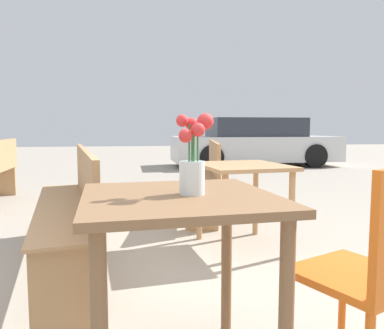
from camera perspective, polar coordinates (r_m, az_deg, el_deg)
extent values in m
cube|color=brown|center=(1.41, -2.03, -5.16)|extent=(0.75, 0.77, 0.03)
cylinder|color=brown|center=(1.36, 14.12, -22.68)|extent=(0.05, 0.05, 0.72)
cylinder|color=brown|center=(1.78, -13.67, -15.65)|extent=(0.05, 0.05, 0.72)
cylinder|color=brown|center=(1.87, 5.29, -14.49)|extent=(0.05, 0.05, 0.72)
cylinder|color=silver|center=(1.40, 0.00, -2.04)|extent=(0.10, 0.10, 0.13)
cylinder|color=silver|center=(1.40, 0.00, -3.06)|extent=(0.08, 0.08, 0.07)
cylinder|color=#337038|center=(1.39, 0.87, 0.80)|extent=(0.01, 0.01, 0.24)
sphere|color=red|center=(1.40, 2.04, 6.57)|extent=(0.06, 0.06, 0.06)
cylinder|color=#337038|center=(1.40, -0.01, 0.72)|extent=(0.01, 0.01, 0.24)
sphere|color=red|center=(1.43, -0.04, 6.18)|extent=(0.05, 0.05, 0.05)
cylinder|color=#337038|center=(1.39, -0.40, 0.96)|extent=(0.01, 0.01, 0.25)
sphere|color=red|center=(1.40, -1.50, 6.70)|extent=(0.05, 0.05, 0.05)
cylinder|color=#337038|center=(1.37, -0.43, -0.28)|extent=(0.01, 0.01, 0.20)
sphere|color=red|center=(1.34, -1.01, 4.41)|extent=(0.05, 0.05, 0.05)
cylinder|color=#337038|center=(1.38, 0.27, 0.18)|extent=(0.01, 0.01, 0.22)
sphere|color=red|center=(1.35, 0.93, 5.31)|extent=(0.05, 0.05, 0.05)
cube|color=orange|center=(1.61, 23.66, -15.32)|extent=(0.52, 0.52, 0.03)
cylinder|color=orange|center=(1.68, 14.56, -22.71)|extent=(0.03, 0.03, 0.42)
cylinder|color=orange|center=(1.91, 21.93, -19.18)|extent=(0.03, 0.03, 0.42)
cube|color=tan|center=(2.86, -19.08, -6.06)|extent=(0.68, 2.03, 0.02)
cube|color=tan|center=(2.83, -15.98, -1.79)|extent=(0.36, 1.98, 0.40)
cube|color=tan|center=(2.03, -18.85, -17.56)|extent=(0.33, 0.11, 0.43)
cube|color=tan|center=(3.83, -18.98, -6.62)|extent=(0.33, 0.11, 0.43)
cube|color=tan|center=(4.45, 1.27, -1.70)|extent=(0.65, 1.79, 0.02)
cube|color=tan|center=(4.44, 3.34, 0.99)|extent=(0.33, 1.73, 0.40)
cube|color=tan|center=(3.69, 1.53, -6.77)|extent=(0.33, 0.11, 0.43)
cube|color=tan|center=(5.29, 1.09, -3.01)|extent=(0.33, 0.11, 0.43)
cube|color=tan|center=(6.25, -26.72, -2.29)|extent=(0.33, 0.07, 0.43)
cube|color=tan|center=(3.13, 7.73, -0.24)|extent=(0.75, 0.83, 0.03)
cylinder|color=tan|center=(2.79, 5.03, -8.24)|extent=(0.05, 0.05, 0.67)
cylinder|color=tan|center=(3.03, 14.94, -7.31)|extent=(0.05, 0.05, 0.67)
cylinder|color=tan|center=(3.38, 1.13, -5.79)|extent=(0.05, 0.05, 0.67)
cylinder|color=tan|center=(3.58, 9.67, -5.23)|extent=(0.05, 0.05, 0.67)
cube|color=silver|center=(10.18, 9.49, 2.42)|extent=(4.37, 1.62, 0.65)
cube|color=#2D333D|center=(10.16, 9.54, 5.61)|extent=(2.40, 1.49, 0.49)
cylinder|color=black|center=(11.40, 14.65, 1.82)|extent=(0.60, 0.18, 0.60)
cylinder|color=black|center=(10.02, 18.26, 1.24)|extent=(0.60, 0.18, 0.60)
cylinder|color=black|center=(10.58, 1.16, 1.73)|extent=(0.60, 0.18, 0.60)
cylinder|color=black|center=(9.08, 2.98, 1.09)|extent=(0.60, 0.18, 0.60)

